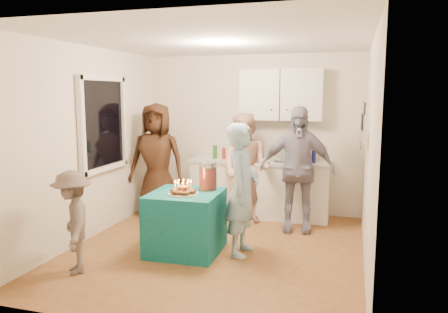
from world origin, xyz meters
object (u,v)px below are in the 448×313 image
(child_near_left, at_px, (73,222))
(counter, at_px, (260,189))
(microwave, at_px, (292,153))
(woman_back_left, at_px, (157,160))
(party_table, at_px, (186,222))
(man_birthday, at_px, (242,190))
(woman_back_center, at_px, (246,168))
(woman_back_right, at_px, (297,169))
(punch_jar, at_px, (208,176))

(child_near_left, bearing_deg, counter, 113.69)
(microwave, xyz_separation_m, woman_back_left, (-2.09, -0.50, -0.14))
(party_table, height_order, child_near_left, child_near_left)
(microwave, distance_m, man_birthday, 1.80)
(counter, height_order, microwave, microwave)
(microwave, height_order, woman_back_center, woman_back_center)
(child_near_left, bearing_deg, woman_back_center, 112.53)
(counter, relative_size, woman_back_right, 1.22)
(microwave, distance_m, party_table, 2.26)
(microwave, height_order, man_birthday, man_birthday)
(man_birthday, relative_size, child_near_left, 1.41)
(woman_back_left, height_order, woman_back_right, woman_back_left)
(punch_jar, distance_m, man_birthday, 0.50)
(man_birthday, height_order, child_near_left, man_birthday)
(counter, relative_size, punch_jar, 6.47)
(microwave, xyz_separation_m, woman_back_right, (0.16, -0.61, -0.15))
(microwave, xyz_separation_m, punch_jar, (-0.84, -1.64, -0.12))
(party_table, height_order, woman_back_center, woman_back_center)
(party_table, xyz_separation_m, child_near_left, (-0.95, -0.95, 0.19))
(woman_back_center, bearing_deg, man_birthday, -65.29)
(woman_back_left, bearing_deg, counter, 11.23)
(punch_jar, bearing_deg, woman_back_right, 46.02)
(woman_back_right, bearing_deg, woman_back_center, 157.50)
(woman_back_right, bearing_deg, party_table, -139.69)
(party_table, relative_size, child_near_left, 0.74)
(party_table, height_order, woman_back_left, woman_back_left)
(punch_jar, distance_m, child_near_left, 1.70)
(microwave, height_order, punch_jar, microwave)
(man_birthday, bearing_deg, woman_back_center, 12.94)
(microwave, xyz_separation_m, woman_back_center, (-0.65, -0.38, -0.22))
(party_table, relative_size, woman_back_right, 0.47)
(counter, bearing_deg, child_near_left, -117.83)
(man_birthday, height_order, woman_back_right, woman_back_right)
(woman_back_center, height_order, woman_back_right, woman_back_right)
(party_table, bearing_deg, woman_back_center, 74.91)
(microwave, distance_m, child_near_left, 3.50)
(party_table, height_order, man_birthday, man_birthday)
(woman_back_right, bearing_deg, man_birthday, -120.83)
(counter, xyz_separation_m, man_birthday, (0.15, -1.74, 0.38))
(woman_back_left, bearing_deg, man_birthday, -42.09)
(woman_back_center, xyz_separation_m, woman_back_right, (0.80, -0.24, 0.06))
(counter, bearing_deg, woman_back_right, -42.57)
(punch_jar, distance_m, woman_back_center, 1.28)
(party_table, distance_m, man_birthday, 0.82)
(man_birthday, bearing_deg, punch_jar, 79.62)
(counter, bearing_deg, party_table, -106.02)
(man_birthday, bearing_deg, party_table, 102.79)
(man_birthday, xyz_separation_m, child_near_left, (-1.64, -1.09, -0.24))
(woman_back_left, relative_size, woman_back_right, 1.01)
(woman_back_left, bearing_deg, woman_back_right, -9.25)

